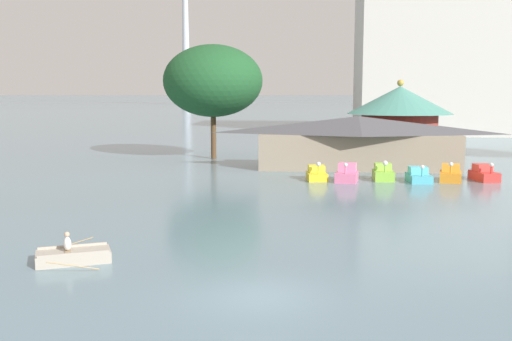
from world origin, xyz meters
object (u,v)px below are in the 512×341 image
at_px(boathouse, 358,141).
at_px(shoreline_tree_tall_left, 213,81).
at_px(pedal_boat_pink, 347,174).
at_px(green_roof_pavilion, 399,117).
at_px(pedal_boat_yellow, 317,174).
at_px(pedal_boat_orange, 450,174).
at_px(pedal_boat_lime, 383,173).
at_px(pedal_boat_cyan, 419,176).
at_px(background_building_block, 431,57).
at_px(pedal_boat_red, 484,174).
at_px(rowboat_with_rower, 73,256).

distance_m(boathouse, shoreline_tree_tall_left, 17.17).
height_order(pedal_boat_pink, green_roof_pavilion, green_roof_pavilion).
relative_size(pedal_boat_yellow, pedal_boat_orange, 0.88).
distance_m(pedal_boat_lime, green_roof_pavilion, 17.07).
xyz_separation_m(boathouse, shoreline_tree_tall_left, (-14.61, 7.04, 5.64)).
xyz_separation_m(pedal_boat_cyan, green_roof_pavilion, (0.86, 16.82, 3.97)).
bearing_deg(pedal_boat_pink, boathouse, 179.23).
relative_size(pedal_boat_yellow, background_building_block, 0.10).
bearing_deg(pedal_boat_yellow, pedal_boat_lime, 87.81).
bearing_deg(shoreline_tree_tall_left, boathouse, -25.74).
bearing_deg(background_building_block, pedal_boat_red, -96.54).
distance_m(rowboat_with_rower, pedal_boat_red, 34.76).
height_order(pedal_boat_yellow, pedal_boat_red, pedal_boat_yellow).
height_order(rowboat_with_rower, pedal_boat_orange, pedal_boat_orange).
relative_size(rowboat_with_rower, boathouse, 0.21).
relative_size(pedal_boat_pink, pedal_boat_orange, 0.96).
relative_size(boathouse, shoreline_tree_tall_left, 1.62).
xyz_separation_m(pedal_boat_yellow, pedal_boat_red, (13.40, 1.05, 0.04)).
xyz_separation_m(pedal_boat_red, boathouse, (-9.54, 6.39, 2.03)).
xyz_separation_m(pedal_boat_lime, pedal_boat_cyan, (2.71, -0.58, -0.09)).
bearing_deg(background_building_block, pedal_boat_cyan, -101.71).
height_order(pedal_boat_lime, pedal_boat_orange, pedal_boat_lime).
height_order(pedal_boat_pink, shoreline_tree_tall_left, shoreline_tree_tall_left).
xyz_separation_m(boathouse, background_building_block, (15.86, 48.80, 10.19)).
distance_m(pedal_boat_lime, boathouse, 7.44).
xyz_separation_m(pedal_boat_yellow, shoreline_tree_tall_left, (-10.75, 14.48, 7.71)).
relative_size(boathouse, green_roof_pavilion, 1.76).
bearing_deg(rowboat_with_rower, pedal_boat_lime, 33.27).
xyz_separation_m(pedal_boat_pink, pedal_boat_orange, (8.26, 0.91, -0.03)).
bearing_deg(boathouse, pedal_boat_orange, -45.98).
bearing_deg(boathouse, pedal_boat_lime, -78.14).
height_order(shoreline_tree_tall_left, background_building_block, background_building_block).
xyz_separation_m(pedal_boat_yellow, pedal_boat_lime, (5.34, 0.42, 0.08)).
relative_size(pedal_boat_pink, shoreline_tree_tall_left, 0.23).
relative_size(pedal_boat_lime, pedal_boat_red, 0.82).
height_order(pedal_boat_cyan, background_building_block, background_building_block).
distance_m(pedal_boat_yellow, pedal_boat_cyan, 8.04).
xyz_separation_m(boathouse, green_roof_pavilion, (5.04, 9.22, 1.89)).
bearing_deg(pedal_boat_pink, pedal_boat_yellow, -91.68).
distance_m(pedal_boat_cyan, shoreline_tree_tall_left, 25.04).
bearing_deg(pedal_boat_pink, green_roof_pavilion, 168.99).
height_order(pedal_boat_red, green_roof_pavilion, green_roof_pavilion).
bearing_deg(green_roof_pavilion, boathouse, -118.64).
xyz_separation_m(pedal_boat_lime, green_roof_pavilion, (3.56, 16.24, 3.88)).
height_order(pedal_boat_red, boathouse, boathouse).
relative_size(rowboat_with_rower, background_building_block, 0.16).
xyz_separation_m(pedal_boat_yellow, background_building_block, (19.73, 56.23, 12.26)).
bearing_deg(pedal_boat_pink, background_building_block, 172.79).
bearing_deg(pedal_boat_red, pedal_boat_orange, -89.32).
relative_size(pedal_boat_lime, pedal_boat_orange, 0.82).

